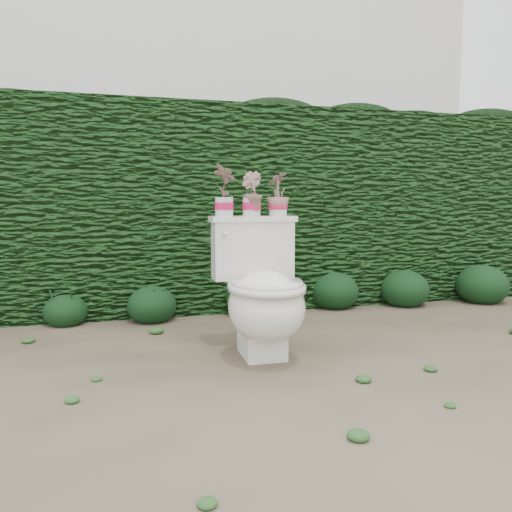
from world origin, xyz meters
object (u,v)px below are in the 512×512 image
object	(u,v)px
toilet	(263,294)
potted_plant_right	(278,196)
potted_plant_left	(224,191)
potted_plant_center	(252,195)

from	to	relation	value
toilet	potted_plant_right	distance (m)	0.61
potted_plant_left	potted_plant_center	bearing A→B (deg)	-124.92
toilet	potted_plant_left	bearing A→B (deg)	125.16
potted_plant_right	toilet	bearing A→B (deg)	13.28
potted_plant_center	potted_plant_right	world-z (taller)	potted_plant_center
potted_plant_center	potted_plant_right	distance (m)	0.16
potted_plant_center	potted_plant_right	bearing A→B (deg)	-116.61
potted_plant_right	potted_plant_left	bearing A→B (deg)	-43.57
toilet	potted_plant_right	xyz separation A→B (m)	(0.16, 0.23, 0.54)
potted_plant_left	potted_plant_center	size ratio (longest dim) A/B	1.14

